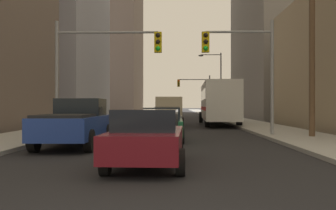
{
  "coord_description": "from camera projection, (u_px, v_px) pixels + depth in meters",
  "views": [
    {
      "loc": [
        0.64,
        -2.87,
        1.63
      ],
      "look_at": [
        0.0,
        26.77,
        1.64
      ],
      "focal_mm": 40.46,
      "sensor_mm": 36.0,
      "label": 1
    }
  ],
  "objects": [
    {
      "name": "sidewalk_left",
      "position": [
        123.0,
        116.0,
        53.02
      ],
      "size": [
        3.58,
        160.0,
        0.15
      ],
      "primitive_type": "cube",
      "color": "#9E9E99",
      "rests_on": "ground"
    },
    {
      "name": "sidewalk_right",
      "position": [
        220.0,
        116.0,
        52.73
      ],
      "size": [
        3.58,
        160.0,
        0.15
      ],
      "primitive_type": "cube",
      "color": "#9E9E99",
      "rests_on": "ground"
    },
    {
      "name": "city_bus",
      "position": [
        218.0,
        102.0,
        31.16
      ],
      "size": [
        2.92,
        11.58,
        3.4
      ],
      "color": "silver",
      "rests_on": "ground"
    },
    {
      "name": "pickup_truck_blue",
      "position": [
        76.0,
        123.0,
        14.89
      ],
      "size": [
        2.2,
        5.42,
        1.9
      ],
      "color": "navy",
      "rests_on": "ground"
    },
    {
      "name": "cargo_van_beige",
      "position": [
        170.0,
        109.0,
        30.53
      ],
      "size": [
        2.16,
        5.24,
        2.26
      ],
      "color": "#C6B793",
      "rests_on": "ground"
    },
    {
      "name": "sedan_maroon",
      "position": [
        147.0,
        138.0,
        10.0
      ],
      "size": [
        1.95,
        4.26,
        1.52
      ],
      "color": "maroon",
      "rests_on": "ground"
    },
    {
      "name": "sedan_green",
      "position": [
        162.0,
        124.0,
        17.22
      ],
      "size": [
        1.95,
        4.21,
        1.52
      ],
      "color": "#195938",
      "rests_on": "ground"
    },
    {
      "name": "sedan_grey",
      "position": [
        167.0,
        118.0,
        24.36
      ],
      "size": [
        1.95,
        4.23,
        1.52
      ],
      "color": "slate",
      "rests_on": "ground"
    },
    {
      "name": "sedan_red",
      "position": [
        171.0,
        113.0,
        40.26
      ],
      "size": [
        1.96,
        4.27,
        1.52
      ],
      "color": "maroon",
      "rests_on": "ground"
    },
    {
      "name": "traffic_signal_near_left",
      "position": [
        103.0,
        57.0,
        19.55
      ],
      "size": [
        5.55,
        0.44,
        6.0
      ],
      "color": "gray",
      "rests_on": "ground"
    },
    {
      "name": "traffic_signal_near_right",
      "position": [
        242.0,
        58.0,
        19.4
      ],
      "size": [
        3.7,
        0.44,
        6.0
      ],
      "color": "gray",
      "rests_on": "ground"
    },
    {
      "name": "traffic_signal_far_right",
      "position": [
        195.0,
        88.0,
        55.58
      ],
      "size": [
        4.85,
        0.44,
        6.0
      ],
      "color": "gray",
      "rests_on": "ground"
    },
    {
      "name": "utility_pole_right",
      "position": [
        312.0,
        30.0,
        18.01
      ],
      "size": [
        2.2,
        0.28,
        9.87
      ],
      "color": "brown",
      "rests_on": "ground"
    },
    {
      "name": "street_lamp_right",
      "position": [
        217.0,
        79.0,
        42.42
      ],
      "size": [
        2.61,
        0.32,
        7.5
      ],
      "color": "gray",
      "rests_on": "ground"
    },
    {
      "name": "building_left_far_tower",
      "position": [
        108.0,
        9.0,
        97.07
      ],
      "size": [
        15.91,
        25.0,
        52.58
      ],
      "primitive_type": "cube",
      "color": "#66564C",
      "rests_on": "ground"
    },
    {
      "name": "building_right_mid_block",
      "position": [
        331.0,
        22.0,
        49.1
      ],
      "size": [
        22.58,
        22.84,
        24.88
      ],
      "primitive_type": "cube",
      "color": "gray",
      "rests_on": "ground"
    }
  ]
}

